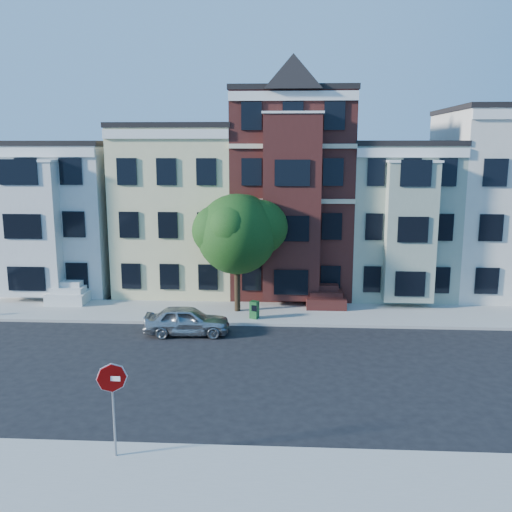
# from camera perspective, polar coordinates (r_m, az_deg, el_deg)

# --- Properties ---
(ground) EXTENTS (120.00, 120.00, 0.00)m
(ground) POSITION_cam_1_polar(r_m,az_deg,el_deg) (23.54, 3.54, -11.61)
(ground) COLOR black
(far_sidewalk) EXTENTS (60.00, 4.00, 0.15)m
(far_sidewalk) POSITION_cam_1_polar(r_m,az_deg,el_deg) (31.05, 3.49, -5.80)
(far_sidewalk) COLOR #9E9B93
(far_sidewalk) RESTS_ON ground
(near_sidewalk) EXTENTS (60.00, 4.00, 0.15)m
(near_sidewalk) POSITION_cam_1_polar(r_m,az_deg,el_deg) (16.40, 3.64, -22.18)
(near_sidewalk) COLOR #9E9B93
(near_sidewalk) RESTS_ON ground
(house_white) EXTENTS (8.00, 9.00, 9.00)m
(house_white) POSITION_cam_1_polar(r_m,az_deg,el_deg) (39.41, -18.88, 3.80)
(house_white) COLOR silver
(house_white) RESTS_ON ground
(house_yellow) EXTENTS (7.00, 9.00, 10.00)m
(house_yellow) POSITION_cam_1_polar(r_m,az_deg,el_deg) (37.08, -7.36, 4.67)
(house_yellow) COLOR beige
(house_yellow) RESTS_ON ground
(house_brown) EXTENTS (7.00, 9.00, 12.00)m
(house_brown) POSITION_cam_1_polar(r_m,az_deg,el_deg) (36.35, 3.57, 6.19)
(house_brown) COLOR #3D1713
(house_brown) RESTS_ON ground
(house_green) EXTENTS (6.00, 9.00, 9.00)m
(house_green) POSITION_cam_1_polar(r_m,az_deg,el_deg) (37.12, 13.65, 3.67)
(house_green) COLOR gray
(house_green) RESTS_ON ground
(house_cream) EXTENTS (8.00, 9.00, 11.00)m
(house_cream) POSITION_cam_1_polar(r_m,az_deg,el_deg) (38.88, 23.95, 4.84)
(house_cream) COLOR beige
(house_cream) RESTS_ON ground
(street_tree) EXTENTS (7.02, 7.02, 7.90)m
(street_tree) POSITION_cam_1_polar(r_m,az_deg,el_deg) (30.44, -1.91, 1.66)
(street_tree) COLOR #1F5016
(street_tree) RESTS_ON far_sidewalk
(parked_car) EXTENTS (4.21, 1.90, 1.40)m
(parked_car) POSITION_cam_1_polar(r_m,az_deg,el_deg) (27.99, -6.92, -6.41)
(parked_car) COLOR #9EA1A5
(parked_car) RESTS_ON ground
(newspaper_box) EXTENTS (0.52, 0.49, 0.92)m
(newspaper_box) POSITION_cam_1_polar(r_m,az_deg,el_deg) (29.86, -0.17, -5.40)
(newspaper_box) COLOR #195024
(newspaper_box) RESTS_ON far_sidewalk
(stop_sign) EXTENTS (0.89, 0.15, 3.21)m
(stop_sign) POSITION_cam_1_polar(r_m,az_deg,el_deg) (17.36, -14.07, -14.18)
(stop_sign) COLOR #B10504
(stop_sign) RESTS_ON near_sidewalk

